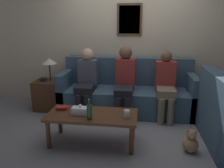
# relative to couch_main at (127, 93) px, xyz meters

# --- Properties ---
(ground_plane) EXTENTS (16.00, 16.00, 0.00)m
(ground_plane) POSITION_rel_couch_main_xyz_m (0.00, -0.50, -0.34)
(ground_plane) COLOR gray
(wall_back) EXTENTS (9.00, 0.08, 2.60)m
(wall_back) POSITION_rel_couch_main_xyz_m (0.00, 0.43, 0.96)
(wall_back) COLOR beige
(wall_back) RESTS_ON ground_plane
(couch_main) EXTENTS (2.47, 0.82, 1.00)m
(couch_main) POSITION_rel_couch_main_xyz_m (0.00, 0.00, 0.00)
(couch_main) COLOR #385166
(couch_main) RESTS_ON ground_plane
(coffee_table) EXTENTS (1.24, 0.56, 0.44)m
(coffee_table) POSITION_rel_couch_main_xyz_m (-0.40, -1.24, 0.04)
(coffee_table) COLOR #4C2D19
(coffee_table) RESTS_ON ground_plane
(side_table_with_lamp) EXTENTS (0.48, 0.48, 1.00)m
(side_table_with_lamp) POSITION_rel_couch_main_xyz_m (-1.52, -0.10, -0.02)
(side_table_with_lamp) COLOR #4C2D19
(side_table_with_lamp) RESTS_ON ground_plane
(wine_bottle) EXTENTS (0.07, 0.07, 0.28)m
(wine_bottle) POSITION_rel_couch_main_xyz_m (-0.39, -1.41, 0.20)
(wine_bottle) COLOR #19421E
(wine_bottle) RESTS_ON coffee_table
(drinking_glass) EXTENTS (0.08, 0.08, 0.10)m
(drinking_glass) POSITION_rel_couch_main_xyz_m (0.09, -1.30, 0.15)
(drinking_glass) COLOR silver
(drinking_glass) RESTS_ON coffee_table
(book_stack) EXTENTS (0.17, 0.12, 0.04)m
(book_stack) POSITION_rel_couch_main_xyz_m (-0.86, -1.15, 0.12)
(book_stack) COLOR red
(book_stack) RESTS_ON coffee_table
(tissue_box) EXTENTS (0.23, 0.12, 0.15)m
(tissue_box) POSITION_rel_couch_main_xyz_m (-0.55, -1.28, 0.15)
(tissue_box) COLOR silver
(tissue_box) RESTS_ON coffee_table
(person_left) EXTENTS (0.34, 0.63, 1.20)m
(person_left) POSITION_rel_couch_main_xyz_m (-0.73, -0.20, 0.31)
(person_left) COLOR black
(person_left) RESTS_ON ground_plane
(person_middle) EXTENTS (0.34, 0.67, 1.25)m
(person_middle) POSITION_rel_couch_main_xyz_m (-0.03, -0.22, 0.34)
(person_middle) COLOR black
(person_middle) RESTS_ON ground_plane
(person_right) EXTENTS (0.34, 0.61, 1.18)m
(person_right) POSITION_rel_couch_main_xyz_m (0.69, -0.21, 0.30)
(person_right) COLOR #756651
(person_right) RESTS_ON ground_plane
(teddy_bear) EXTENTS (0.21, 0.21, 0.32)m
(teddy_bear) POSITION_rel_couch_main_xyz_m (0.93, -1.30, -0.21)
(teddy_bear) COLOR #A87A51
(teddy_bear) RESTS_ON ground_plane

